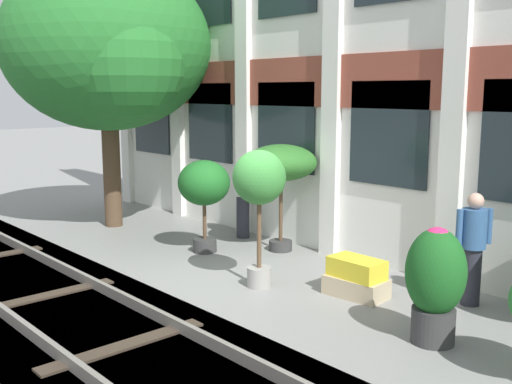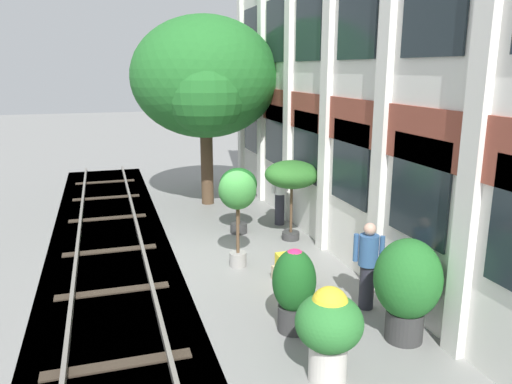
{
  "view_description": "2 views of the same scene",
  "coord_description": "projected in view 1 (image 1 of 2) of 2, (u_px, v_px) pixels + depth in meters",
  "views": [
    {
      "loc": [
        6.95,
        -5.68,
        2.94
      ],
      "look_at": [
        -1.18,
        1.68,
        1.08
      ],
      "focal_mm": 42.0,
      "sensor_mm": 36.0,
      "label": 1
    },
    {
      "loc": [
        10.22,
        -2.38,
        4.14
      ],
      "look_at": [
        -0.49,
        0.93,
        1.35
      ],
      "focal_mm": 35.0,
      "sensor_mm": 36.0,
      "label": 2
    }
  ],
  "objects": [
    {
      "name": "potted_plant_glazed_jar",
      "position": [
        435.0,
        278.0,
        6.96
      ],
      "size": [
        0.7,
        0.7,
        1.39
      ],
      "color": "#333333",
      "rests_on": "ground"
    },
    {
      "name": "ground_plane",
      "position": [
        227.0,
        282.0,
        9.33
      ],
      "size": [
        80.0,
        80.0,
        0.0
      ],
      "primitive_type": "plane",
      "color": "gray"
    },
    {
      "name": "apartment_facade",
      "position": [
        344.0,
        29.0,
        10.43
      ],
      "size": [
        14.49,
        0.64,
        8.03
      ],
      "color": "silver",
      "rests_on": "ground"
    },
    {
      "name": "resident_watching_tracks",
      "position": [
        473.0,
        246.0,
        8.2
      ],
      "size": [
        0.34,
        0.46,
        1.58
      ],
      "rotation": [
        0.0,
        0.0,
        -0.56
      ],
      "color": "#282833",
      "rests_on": "ground"
    },
    {
      "name": "potted_plant_low_pan",
      "position": [
        204.0,
        187.0,
        10.85
      ],
      "size": [
        0.95,
        0.95,
        1.7
      ],
      "color": "#333333",
      "rests_on": "ground"
    },
    {
      "name": "resident_by_doorway",
      "position": [
        243.0,
        196.0,
        12.01
      ],
      "size": [
        0.34,
        0.51,
        1.58
      ],
      "rotation": [
        0.0,
        0.0,
        -2.84
      ],
      "color": "#282833",
      "rests_on": "ground"
    },
    {
      "name": "rail_tracks",
      "position": [
        84.0,
        331.0,
        7.76
      ],
      "size": [
        22.13,
        2.8,
        0.43
      ],
      "color": "#5B5449",
      "rests_on": "ground"
    },
    {
      "name": "potted_plant_square_trough",
      "position": [
        356.0,
        278.0,
        8.63
      ],
      "size": [
        0.92,
        0.58,
        0.56
      ],
      "color": "tan",
      "rests_on": "ground"
    },
    {
      "name": "broadleaf_tree",
      "position": [
        107.0,
        51.0,
        12.57
      ],
      "size": [
        4.59,
        4.37,
        5.66
      ],
      "color": "#4C3826",
      "rests_on": "ground"
    },
    {
      "name": "potted_plant_terracotta_small",
      "position": [
        281.0,
        165.0,
        10.88
      ],
      "size": [
        1.31,
        1.31,
        1.98
      ],
      "color": "#333333",
      "rests_on": "ground"
    },
    {
      "name": "potted_plant_tall_urn",
      "position": [
        259.0,
        185.0,
        8.83
      ],
      "size": [
        0.79,
        0.79,
        2.08
      ],
      "color": "gray",
      "rests_on": "ground"
    }
  ]
}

